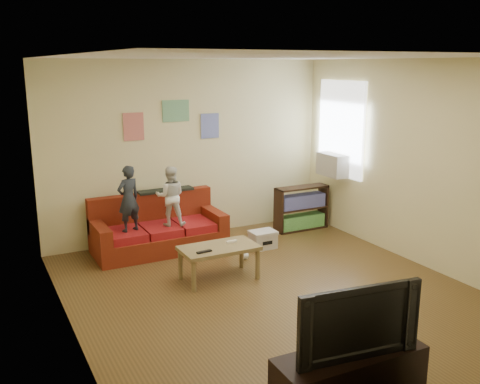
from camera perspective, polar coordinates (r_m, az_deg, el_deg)
name	(u,v)px	position (r m, az deg, el deg)	size (l,w,h in m)	color
room_shell	(273,181)	(6.01, 3.51, 1.20)	(4.52, 5.02, 2.72)	brown
sofa	(158,231)	(7.83, -8.75, -4.14)	(1.86, 0.85, 0.82)	maroon
child_a	(128,199)	(7.40, -11.81, -0.70)	(0.33, 0.22, 0.91)	#222830
child_b	(170,196)	(7.58, -7.44, -0.43)	(0.41, 0.32, 0.85)	silver
coffee_table	(219,251)	(6.67, -2.27, -6.31)	(0.96, 0.53, 0.43)	olive
remote	(204,252)	(6.44, -3.84, -6.37)	(0.19, 0.05, 0.02)	black
game_controller	(232,242)	(6.77, -0.91, -5.32)	(0.14, 0.04, 0.03)	white
bookshelf	(301,210)	(8.72, 6.54, -1.95)	(0.89, 0.27, 0.71)	black
window	(341,129)	(8.55, 10.73, 6.64)	(0.04, 1.08, 1.48)	white
ac_unit	(333,165)	(8.56, 9.93, 2.88)	(0.28, 0.55, 0.35)	#B7B2A3
artwork_left	(134,127)	(7.87, -11.28, 6.85)	(0.30, 0.01, 0.40)	#D87266
artwork_center	(176,111)	(8.06, -6.86, 8.59)	(0.42, 0.01, 0.32)	#72B27F
artwork_right	(210,126)	(8.29, -3.23, 7.06)	(0.30, 0.01, 0.38)	#727FCC
file_box	(263,239)	(7.85, 2.46, -5.06)	(0.37, 0.28, 0.26)	silver
tv_stand	(349,379)	(4.50, 11.57, -18.98)	(1.23, 0.41, 0.46)	black
television	(353,318)	(4.24, 11.91, -13.00)	(1.02, 0.13, 0.59)	black
tissue	(245,255)	(7.42, 0.53, -6.79)	(0.11, 0.11, 0.11)	white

